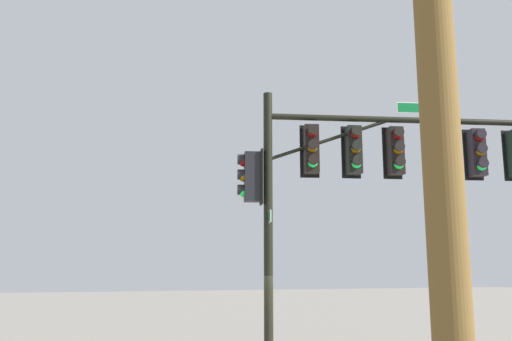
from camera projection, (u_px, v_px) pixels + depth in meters
The scene contains 2 objects.
signal_pole_assembly at pixel (374, 167), 12.45m from camera, with size 6.90×2.13×6.59m.
utility_pole at pixel (436, 67), 4.18m from camera, with size 1.12×1.55×8.05m.
Camera 1 is at (-4.09, -11.31, 2.62)m, focal length 38.59 mm.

